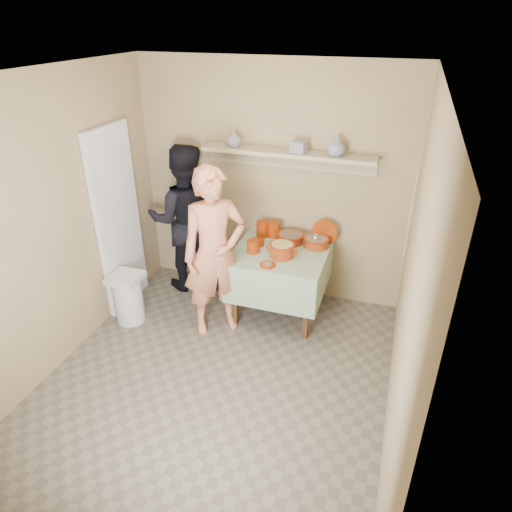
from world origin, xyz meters
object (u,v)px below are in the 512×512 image
at_px(person_helper, 185,219).
at_px(cazuela_rice, 282,249).
at_px(person_cook, 215,254).
at_px(trash_bin, 129,298).
at_px(serving_table, 281,260).

height_order(person_helper, cazuela_rice, person_helper).
relative_size(person_cook, trash_bin, 3.13).
distance_m(cazuela_rice, trash_bin, 1.71).
distance_m(person_cook, person_helper, 0.95).
relative_size(person_helper, serving_table, 1.79).
bearing_deg(trash_bin, cazuela_rice, 19.52).
height_order(person_helper, trash_bin, person_helper).
xyz_separation_m(person_cook, person_helper, (-0.66, 0.69, -0.01)).
bearing_deg(cazuela_rice, person_helper, 164.84).
distance_m(person_helper, trash_bin, 1.09).
bearing_deg(serving_table, person_cook, -138.55).
bearing_deg(person_cook, cazuela_rice, -5.53).
distance_m(serving_table, cazuela_rice, 0.24).
bearing_deg(person_helper, person_cook, 109.92).
distance_m(person_helper, serving_table, 1.24).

